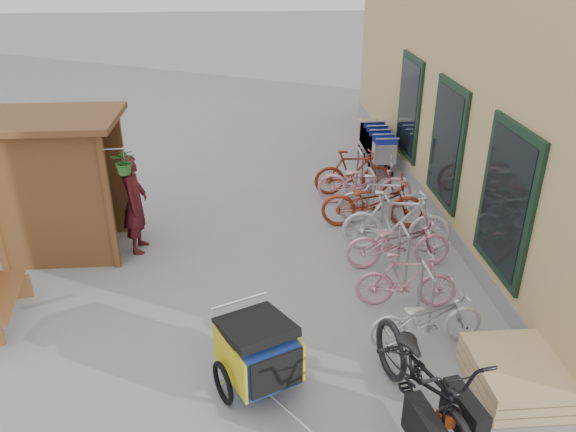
{
  "coord_description": "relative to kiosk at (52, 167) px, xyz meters",
  "views": [
    {
      "loc": [
        -0.1,
        -6.34,
        4.85
      ],
      "look_at": [
        0.5,
        1.5,
        1.0
      ],
      "focal_mm": 35.0,
      "sensor_mm": 36.0,
      "label": 1
    }
  ],
  "objects": [
    {
      "name": "bike_rack",
      "position": [
        5.58,
        -0.07,
        -1.04
      ],
      "size": [
        0.05,
        5.35,
        0.86
      ],
      "color": "#A5A8AD",
      "rests_on": "ground"
    },
    {
      "name": "bike_2",
      "position": [
        5.58,
        -0.97,
        -1.1
      ],
      "size": [
        1.74,
        0.63,
        0.91
      ],
      "primitive_type": "imported",
      "rotation": [
        0.0,
        0.0,
        1.58
      ],
      "color": "#CD8497",
      "rests_on": "ground"
    },
    {
      "name": "child_trailer",
      "position": [
        3.23,
        -3.58,
        -1.0
      ],
      "size": [
        1.12,
        1.68,
        0.99
      ],
      "rotation": [
        0.0,
        0.0,
        0.43
      ],
      "color": "navy",
      "rests_on": "ground"
    },
    {
      "name": "cargo_bike",
      "position": [
        5.0,
        -4.27,
        -0.96
      ],
      "size": [
        1.22,
        2.39,
        1.2
      ],
      "rotation": [
        0.0,
        0.0,
        0.19
      ],
      "color": "black",
      "rests_on": "ground"
    },
    {
      "name": "bike_6",
      "position": [
        5.51,
        1.5,
        -1.06
      ],
      "size": [
        1.99,
        1.08,
        0.99
      ],
      "primitive_type": "imported",
      "rotation": [
        0.0,
        0.0,
        1.34
      ],
      "color": "#CD8497",
      "rests_on": "ground"
    },
    {
      "name": "ground",
      "position": [
        3.28,
        -2.47,
        -1.55
      ],
      "size": [
        80.0,
        80.0,
        0.0
      ],
      "primitive_type": "plane",
      "color": "gray"
    },
    {
      "name": "bike_1",
      "position": [
        5.41,
        -2.08,
        -1.11
      ],
      "size": [
        1.52,
        0.61,
        0.89
      ],
      "primitive_type": "imported",
      "rotation": [
        0.0,
        0.0,
        1.44
      ],
      "color": "#CD8497",
      "rests_on": "ground"
    },
    {
      "name": "shopping_carts",
      "position": [
        6.28,
        3.92,
        -1.0
      ],
      "size": [
        0.53,
        2.11,
        0.95
      ],
      "color": "silver",
      "rests_on": "ground"
    },
    {
      "name": "kiosk",
      "position": [
        0.0,
        0.0,
        0.0
      ],
      "size": [
        2.49,
        1.65,
        2.4
      ],
      "color": "brown",
      "rests_on": "ground"
    },
    {
      "name": "bike_7",
      "position": [
        5.38,
        2.03,
        -1.06
      ],
      "size": [
        1.65,
        0.48,
        0.99
      ],
      "primitive_type": "imported",
      "rotation": [
        0.0,
        0.0,
        1.56
      ],
      "color": "maroon",
      "rests_on": "ground"
    },
    {
      "name": "person_kiosk",
      "position": [
        1.25,
        -0.04,
        -0.68
      ],
      "size": [
        0.44,
        0.65,
        1.74
      ],
      "primitive_type": "imported",
      "rotation": [
        0.0,
        0.0,
        1.53
      ],
      "color": "maroon",
      "rests_on": "ground"
    },
    {
      "name": "bike_4",
      "position": [
        5.47,
        0.5,
        -1.05
      ],
      "size": [
        1.99,
        0.92,
        1.01
      ],
      "primitive_type": "imported",
      "rotation": [
        0.0,
        0.0,
        1.44
      ],
      "color": "maroon",
      "rests_on": "ground"
    },
    {
      "name": "pallet_stack",
      "position": [
        6.28,
        -3.87,
        -1.34
      ],
      "size": [
        1.0,
        1.2,
        0.4
      ],
      "color": "tan",
      "rests_on": "ground"
    },
    {
      "name": "bike_3",
      "position": [
        5.68,
        -0.43,
        -0.99
      ],
      "size": [
        1.92,
        0.83,
        1.12
      ],
      "primitive_type": "imported",
      "rotation": [
        0.0,
        0.0,
        1.4
      ],
      "color": "silver",
      "rests_on": "ground"
    },
    {
      "name": "bike_5",
      "position": [
        5.66,
        0.59,
        -1.05
      ],
      "size": [
        1.72,
        0.79,
        1.0
      ],
      "primitive_type": "imported",
      "rotation": [
        0.0,
        0.0,
        1.37
      ],
      "color": "silver",
      "rests_on": "ground"
    },
    {
      "name": "bike_0",
      "position": [
        5.45,
        -2.95,
        -1.14
      ],
      "size": [
        1.63,
        0.73,
        0.83
      ],
      "primitive_type": "imported",
      "rotation": [
        0.0,
        0.0,
        1.68
      ],
      "color": "silver",
      "rests_on": "ground"
    }
  ]
}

